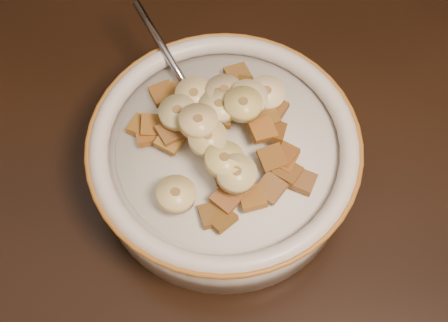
{
  "coord_description": "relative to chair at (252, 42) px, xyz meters",
  "views": [
    {
      "loc": [
        0.01,
        -0.1,
        1.26
      ],
      "look_at": [
        0.0,
        0.15,
        0.78
      ],
      "focal_mm": 50.0,
      "sensor_mm": 36.0,
      "label": 1
    }
  ],
  "objects": [
    {
      "name": "cereal_square_25",
      "position": [
        -0.06,
        -0.37,
        0.35
      ],
      "size": [
        0.02,
        0.02,
        0.01
      ],
      "primitive_type": "cube",
      "rotation": [
        -0.08,
        0.1,
        2.98
      ],
      "color": "#9D682F",
      "rests_on": "milk"
    },
    {
      "name": "cereal_square_20",
      "position": [
        0.02,
        -0.4,
        0.33
      ],
      "size": [
        0.03,
        0.03,
        0.01
      ],
      "primitive_type": "cube",
      "rotation": [
        0.18,
        -0.03,
        2.74
      ],
      "color": "brown",
      "rests_on": "milk"
    },
    {
      "name": "cereal_square_9",
      "position": [
        -0.03,
        -0.33,
        0.34
      ],
      "size": [
        0.03,
        0.03,
        0.01
      ],
      "primitive_type": "cube",
      "rotation": [
        0.13,
        0.14,
        1.14
      ],
      "color": "brown",
      "rests_on": "milk"
    },
    {
      "name": "banana_slice_8",
      "position": [
        -0.02,
        -0.34,
        0.36
      ],
      "size": [
        0.04,
        0.04,
        0.02
      ],
      "primitive_type": "cylinder",
      "rotation": [
        0.12,
        0.09,
        0.74
      ],
      "color": "beige",
      "rests_on": "milk"
    },
    {
      "name": "cereal_square_22",
      "position": [
        -0.11,
        -0.35,
        0.33
      ],
      "size": [
        0.03,
        0.03,
        0.01
      ],
      "primitive_type": "cube",
      "rotation": [
        0.16,
        0.01,
        2.74
      ],
      "color": "brown",
      "rests_on": "milk"
    },
    {
      "name": "cereal_square_11",
      "position": [
        -0.01,
        -0.35,
        0.34
      ],
      "size": [
        0.03,
        0.03,
        0.01
      ],
      "primitive_type": "cube",
      "rotation": [
        0.07,
        -0.06,
        0.36
      ],
      "color": "brown",
      "rests_on": "milk"
    },
    {
      "name": "cereal_square_12",
      "position": [
        0.0,
        -0.34,
        0.34
      ],
      "size": [
        0.03,
        0.03,
        0.01
      ],
      "primitive_type": "cube",
      "rotation": [
        -0.06,
        0.13,
        2.6
      ],
      "color": "brown",
      "rests_on": "milk"
    },
    {
      "name": "cereal_square_6",
      "position": [
        -0.08,
        -0.32,
        0.33
      ],
      "size": [
        0.03,
        0.03,
        0.01
      ],
      "primitive_type": "cube",
      "rotation": [
        0.12,
        -0.01,
        2.66
      ],
      "color": "brown",
      "rests_on": "milk"
    },
    {
      "name": "cereal_square_7",
      "position": [
        -0.0,
        -0.41,
        0.34
      ],
      "size": [
        0.03,
        0.03,
        0.01
      ],
      "primitive_type": "cube",
      "rotation": [
        -0.24,
        0.06,
        2.45
      ],
      "color": "olive",
      "rests_on": "milk"
    },
    {
      "name": "cereal_square_8",
      "position": [
        -0.05,
        -0.34,
        0.34
      ],
      "size": [
        0.02,
        0.02,
        0.01
      ],
      "primitive_type": "cube",
      "rotation": [
        0.17,
        -0.1,
        1.39
      ],
      "color": "olive",
      "rests_on": "milk"
    },
    {
      "name": "cereal_square_17",
      "position": [
        0.01,
        -0.38,
        0.34
      ],
      "size": [
        0.03,
        0.03,
        0.01
      ],
      "primitive_type": "cube",
      "rotation": [
        -0.12,
        -0.08,
        1.0
      ],
      "color": "#94521F",
      "rests_on": "milk"
    },
    {
      "name": "banana_slice_1",
      "position": [
        -0.07,
        -0.34,
        0.35
      ],
      "size": [
        0.04,
        0.04,
        0.01
      ],
      "primitive_type": "cylinder",
      "rotation": [
        -0.05,
        -0.12,
        1.73
      ],
      "color": "#ECCA86",
      "rests_on": "milk"
    },
    {
      "name": "spoon",
      "position": [
        -0.06,
        -0.34,
        0.33
      ],
      "size": [
        0.06,
        0.07,
        0.01
      ],
      "primitive_type": "ellipsoid",
      "rotation": [
        0.0,
        0.0,
        3.68
      ],
      "color": "#8E93A2",
      "rests_on": "cereal_bowl"
    },
    {
      "name": "cereal_square_2",
      "position": [
        -0.08,
        -0.37,
        0.34
      ],
      "size": [
        0.03,
        0.03,
        0.01
      ],
      "primitive_type": "cube",
      "rotation": [
        -0.02,
        -0.02,
        0.53
      ],
      "color": "brown",
      "rests_on": "milk"
    },
    {
      "name": "cereal_square_10",
      "position": [
        -0.03,
        -0.32,
        0.34
      ],
      "size": [
        0.03,
        0.03,
        0.01
      ],
      "primitive_type": "cube",
      "rotation": [
        -0.21,
        0.14,
        1.25
      ],
      "color": "brown",
      "rests_on": "milk"
    },
    {
      "name": "cereal_square_29",
      "position": [
        -0.1,
        -0.36,
        0.34
      ],
      "size": [
        0.02,
        0.02,
        0.01
      ],
      "primitive_type": "cube",
      "rotation": [
        0.07,
        0.16,
        0.02
      ],
      "color": "brown",
      "rests_on": "milk"
    },
    {
      "name": "cereal_square_0",
      "position": [
        -0.02,
        -0.42,
        0.34
      ],
      "size": [
        0.02,
        0.02,
        0.01
      ],
      "primitive_type": "cube",
      "rotation": [
        -0.19,
        -0.11,
        0.25
      ],
      "color": "brown",
      "rests_on": "milk"
    },
    {
      "name": "banana_slice_6",
      "position": [
        -0.0,
        -0.33,
        0.35
      ],
      "size": [
        0.03,
        0.03,
        0.02
      ],
      "primitive_type": "cylinder",
      "rotation": [
        0.07,
        0.14,
        0.04
      ],
      "color": "#FFE2A7",
      "rests_on": "milk"
    },
    {
      "name": "cereal_square_14",
      "position": [
        -0.04,
        -0.35,
        0.35
      ],
      "size": [
        0.02,
        0.02,
        0.01
      ],
      "primitive_type": "cube",
      "rotation": [
        -0.05,
        0.0,
        1.31
      ],
      "color": "brown",
      "rests_on": "milk"
    },
    {
      "name": "banana_slice_4",
      "position": [
        -0.04,
        -0.4,
        0.36
      ],
      "size": [
        0.04,
        0.04,
        0.02
      ],
      "primitive_type": "cylinder",
      "rotation": [
        0.09,
        0.12,
        1.43
      ],
      "color": "#F5E67B",
      "rests_on": "milk"
    },
    {
      "name": "cereal_square_3",
      "position": [
        -0.1,
        -0.36,
        0.33
      ],
      "size": [
        0.02,
        0.03,
        0.01
      ],
      "primitive_type": "cube",
      "rotation": [
        0.02,
        0.15,
        1.83
      ],
      "color": "brown",
      "rests_on": "milk"
    },
    {
      "name": "chair",
      "position": [
        0.0,
        0.0,
        0.0
      ],
      "size": [
        0.42,
        0.42,
        0.95
      ],
      "primitive_type": "cube",
      "rotation": [
        0.0,
        0.0,
        0.01
      ],
      "color": "black",
      "rests_on": "floor"
    },
    {
      "name": "cereal_square_16",
      "position": [
        -0.03,
        -0.3,
        0.34
      ],
      "size": [
        0.03,
        0.03,
        0.01
      ],
      "primitive_type": "cube",
      "rotation": [
        -0.13,
        0.07,
        0.4
      ],
      "color": "brown",
      "rests_on": "milk"
    },
    {
      "name": "banana_slice_2",
      "position": [
        -0.02,
        -0.35,
        0.36
      ],
      "size": [
        0.04,
        0.04,
        0.01
      ],
      "primitive_type": "cylinder",
      "rotation": [
        0.06,
        -0.01,
        2.82
      ],
      "color": "#D3C76B",
      "rests_on": "milk"
    },
    {
      "name": "banana_slice_10",
      "position": [
        -0.04,
        -0.33,
        0.35
      ],
      "size": [
        0.04,
        0.04,
        0.01
      ],
      "primitive_type": "cylinder",
      "rotation": [
        0.07,
        -0.01,
        2.87
      ],
      "color": "#CAB883",
      "rests_on": "milk"
    },
    {
      "name": "milk",
      "position": [
        -0.04,
        -0.37,
        0.33
      ],
      "size": [
        0.18,
        0.18,
        0.0
      ],
      "primitive_type": "cylinder",
      "color": "silver",
      "rests_on": "cereal_bowl"
    },
    {
      "name": "banana_slice_9",
      "position": [
        -0.04,
        -0.35,
        0.36
      ],
      "size": [
        0.04,
        0.04,
        0.01
      ],
      "primitive_type": "cylinder",
      "rotation": [
        0.01,
        0.07,
        1.89
      ],
      "color": "#EFDE93",
      "rests_on": "milk"
    },
    {
      "name": "cereal_square_24",
      "position": [
        0.01,
        -0.4,
        0.34
      ],
      "size": [
        0.03,
        0.03,
        0.01
      ],
      "primitive_type": "cube",
      "rotation": [
        0.19,
        -0.02,
        2.6
      ],
      "color": "brown",
      "rests_on": "milk"
    },
    {
      "name": "banana_slice_5",
      "position": [
        -0.03,
        -0.41,
        0.36
      ],
      "size": [
        0.04,
        0.04,
        0.01
      ],
      "primitive_type": "cylinder",
      "rotation": [
        0.06,
        0.03,
        0.43
      ],
      "color": "beige",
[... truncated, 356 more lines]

